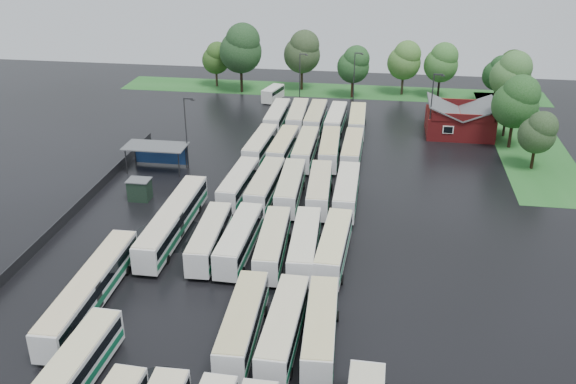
# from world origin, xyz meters

# --- Properties ---
(ground) EXTENTS (160.00, 160.00, 0.00)m
(ground) POSITION_xyz_m (0.00, 0.00, 0.00)
(ground) COLOR black
(ground) RESTS_ON ground
(brick_building) EXTENTS (10.07, 8.60, 5.39)m
(brick_building) POSITION_xyz_m (24.00, 42.77, 1.87)
(brick_building) COLOR maroon
(brick_building) RESTS_ON ground
(wash_shed) EXTENTS (8.20, 4.20, 3.58)m
(wash_shed) POSITION_xyz_m (-17.20, 22.02, 2.99)
(wash_shed) COLOR #2D2D30
(wash_shed) RESTS_ON ground
(utility_hut) EXTENTS (2.70, 2.20, 2.62)m
(utility_hut) POSITION_xyz_m (-16.20, 12.60, 1.32)
(utility_hut) COLOR black
(utility_hut) RESTS_ON ground
(grass_strip_north) EXTENTS (80.00, 10.00, 0.01)m
(grass_strip_north) POSITION_xyz_m (2.00, 64.80, 0.01)
(grass_strip_north) COLOR #225F22
(grass_strip_north) RESTS_ON ground
(grass_strip_east) EXTENTS (10.00, 50.00, 0.01)m
(grass_strip_east) POSITION_xyz_m (34.00, 42.80, 0.01)
(grass_strip_east) COLOR #225F22
(grass_strip_east) RESTS_ON ground
(west_fence) EXTENTS (0.10, 50.00, 1.20)m
(west_fence) POSITION_xyz_m (-22.20, 8.00, 0.60)
(west_fence) COLOR #2D2D30
(west_fence) RESTS_ON ground
(bus_r1c2) EXTENTS (2.85, 11.86, 3.28)m
(bus_r1c2) POSITION_xyz_m (2.02, -12.45, 1.81)
(bus_r1c2) COLOR silver
(bus_r1c2) RESTS_ON ground
(bus_r1c3) EXTENTS (2.71, 11.80, 3.27)m
(bus_r1c3) POSITION_xyz_m (5.39, -12.52, 1.80)
(bus_r1c3) COLOR silver
(bus_r1c3) RESTS_ON ground
(bus_r1c4) EXTENTS (2.98, 11.59, 3.20)m
(bus_r1c4) POSITION_xyz_m (8.33, -12.11, 1.76)
(bus_r1c4) COLOR silver
(bus_r1c4) RESTS_ON ground
(bus_r2c0) EXTENTS (2.87, 11.56, 3.19)m
(bus_r2c0) POSITION_xyz_m (-4.44, 1.26, 1.76)
(bus_r2c0) COLOR silver
(bus_r2c0) RESTS_ON ground
(bus_r2c1) EXTENTS (2.75, 11.80, 3.27)m
(bus_r2c1) POSITION_xyz_m (-1.35, 1.30, 1.80)
(bus_r2c1) COLOR silver
(bus_r2c1) RESTS_ON ground
(bus_r2c2) EXTENTS (3.00, 11.74, 3.24)m
(bus_r2c2) POSITION_xyz_m (2.12, 1.01, 1.78)
(bus_r2c2) COLOR silver
(bus_r2c2) RESTS_ON ground
(bus_r2c3) EXTENTS (3.02, 11.95, 3.30)m
(bus_r2c3) POSITION_xyz_m (5.33, 1.15, 1.81)
(bus_r2c3) COLOR silver
(bus_r2c3) RESTS_ON ground
(bus_r2c4) EXTENTS (2.95, 11.87, 3.28)m
(bus_r2c4) POSITION_xyz_m (8.23, 1.28, 1.80)
(bus_r2c4) COLOR silver
(bus_r2c4) RESTS_ON ground
(bus_r3c0) EXTENTS (2.95, 11.46, 3.16)m
(bus_r3c0) POSITION_xyz_m (-4.55, 15.14, 1.74)
(bus_r3c0) COLOR silver
(bus_r3c0) RESTS_ON ground
(bus_r3c1) EXTENTS (2.91, 12.02, 3.33)m
(bus_r3c1) POSITION_xyz_m (-1.21, 14.88, 1.83)
(bus_r3c1) COLOR silver
(bus_r3c1) RESTS_ON ground
(bus_r3c2) EXTENTS (2.89, 11.95, 3.31)m
(bus_r3c2) POSITION_xyz_m (1.84, 14.82, 1.82)
(bus_r3c2) COLOR silver
(bus_r3c2) RESTS_ON ground
(bus_r3c3) EXTENTS (3.09, 11.94, 3.29)m
(bus_r3c3) POSITION_xyz_m (5.34, 14.82, 1.81)
(bus_r3c3) COLOR silver
(bus_r3c3) RESTS_ON ground
(bus_r3c4) EXTENTS (2.57, 11.90, 3.31)m
(bus_r3c4) POSITION_xyz_m (8.57, 14.75, 1.82)
(bus_r3c4) COLOR silver
(bus_r3c4) RESTS_ON ground
(bus_r4c0) EXTENTS (3.01, 11.62, 3.20)m
(bus_r4c0) POSITION_xyz_m (-4.43, 28.49, 1.76)
(bus_r4c0) COLOR silver
(bus_r4c0) RESTS_ON ground
(bus_r4c1) EXTENTS (2.87, 11.58, 3.20)m
(bus_r4c1) POSITION_xyz_m (-1.18, 28.35, 1.76)
(bus_r4c1) COLOR silver
(bus_r4c1) RESTS_ON ground
(bus_r4c2) EXTENTS (2.51, 11.69, 3.25)m
(bus_r4c2) POSITION_xyz_m (1.99, 28.05, 1.79)
(bus_r4c2) COLOR silver
(bus_r4c2) RESTS_ON ground
(bus_r4c3) EXTENTS (2.94, 11.80, 3.26)m
(bus_r4c3) POSITION_xyz_m (5.28, 28.56, 1.79)
(bus_r4c3) COLOR silver
(bus_r4c3) RESTS_ON ground
(bus_r4c4) EXTENTS (2.56, 11.53, 3.20)m
(bus_r4c4) POSITION_xyz_m (8.39, 28.66, 1.76)
(bus_r4c4) COLOR silver
(bus_r4c4) RESTS_ON ground
(bus_r5c0) EXTENTS (2.51, 11.67, 3.25)m
(bus_r5c0) POSITION_xyz_m (-4.28, 41.75, 1.79)
(bus_r5c0) COLOR silver
(bus_r5c0) RESTS_ON ground
(bus_r5c1) EXTENTS (2.86, 11.83, 3.27)m
(bus_r5c1) POSITION_xyz_m (-1.07, 42.20, 1.80)
(bus_r5c1) COLOR silver
(bus_r5c1) RESTS_ON ground
(bus_r5c2) EXTENTS (2.59, 11.87, 3.30)m
(bus_r5c2) POSITION_xyz_m (1.83, 41.84, 1.82)
(bus_r5c2) COLOR silver
(bus_r5c2) RESTS_ON ground
(bus_r5c3) EXTENTS (2.76, 11.53, 3.19)m
(bus_r5c3) POSITION_xyz_m (5.04, 41.72, 1.76)
(bus_r5c3) COLOR silver
(bus_r5c3) RESTS_ON ground
(bus_r5c4) EXTENTS (2.65, 11.45, 3.17)m
(bus_r5c4) POSITION_xyz_m (8.38, 41.69, 1.75)
(bus_r5c4) COLOR silver
(bus_r5c4) RESTS_ON ground
(artic_bus_west_b) EXTENTS (2.60, 18.03, 3.34)m
(artic_bus_west_b) POSITION_xyz_m (-9.28, 4.34, 1.85)
(artic_bus_west_b) COLOR silver
(artic_bus_west_b) RESTS_ON ground
(artic_bus_west_c) EXTENTS (2.72, 17.38, 3.22)m
(artic_bus_west_c) POSITION_xyz_m (-12.37, -9.58, 1.78)
(artic_bus_west_c) COLOR silver
(artic_bus_west_c) RESTS_ON ground
(minibus) EXTENTS (3.38, 6.05, 2.49)m
(minibus) POSITION_xyz_m (-7.55, 56.44, 1.38)
(minibus) COLOR silver
(minibus) RESTS_ON ground
(tree_north_0) EXTENTS (5.27, 5.27, 8.72)m
(tree_north_0) POSITION_xyz_m (-19.93, 64.56, 5.61)
(tree_north_0) COLOR #3C2E1F
(tree_north_0) RESTS_ON ground
(tree_north_1) EXTENTS (7.84, 7.84, 12.98)m
(tree_north_1) POSITION_xyz_m (-14.20, 61.21, 8.35)
(tree_north_1) COLOR black
(tree_north_1) RESTS_ON ground
(tree_north_2) EXTENTS (6.88, 6.88, 11.40)m
(tree_north_2) POSITION_xyz_m (-3.24, 64.65, 7.33)
(tree_north_2) COLOR #302214
(tree_north_2) RESTS_ON ground
(tree_north_3) EXTENTS (5.83, 5.82, 9.64)m
(tree_north_3) POSITION_xyz_m (6.64, 60.75, 6.19)
(tree_north_3) COLOR #382014
(tree_north_3) RESTS_ON ground
(tree_north_4) EXTENTS (6.11, 6.11, 10.13)m
(tree_north_4) POSITION_xyz_m (15.69, 64.06, 6.51)
(tree_north_4) COLOR #3B2E20
(tree_north_4) RESTS_ON ground
(tree_north_5) EXTENTS (6.13, 6.13, 10.15)m
(tree_north_5) POSITION_xyz_m (22.24, 63.19, 6.53)
(tree_north_5) COLOR black
(tree_north_5) RESTS_ON ground
(tree_north_6) EXTENTS (5.70, 5.70, 9.44)m
(tree_north_6) POSITION_xyz_m (33.99, 62.22, 6.07)
(tree_north_6) COLOR black
(tree_north_6) RESTS_ON ground
(tree_east_0) EXTENTS (4.93, 4.91, 8.14)m
(tree_east_0) POSITION_xyz_m (32.73, 29.91, 5.23)
(tree_east_0) COLOR black
(tree_east_0) RESTS_ON ground
(tree_east_1) EXTENTS (6.60, 6.60, 10.93)m
(tree_east_1) POSITION_xyz_m (31.03, 37.88, 7.03)
(tree_east_1) COLOR black
(tree_east_1) RESTS_ON ground
(tree_east_2) EXTENTS (4.37, 4.34, 7.19)m
(tree_east_2) POSITION_xyz_m (30.94, 42.97, 4.62)
(tree_east_2) COLOR #31221A
(tree_east_2) RESTS_ON ground
(tree_east_3) EXTENTS (6.67, 6.67, 11.04)m
(tree_east_3) POSITION_xyz_m (32.81, 53.68, 7.10)
(tree_east_3) COLOR black
(tree_east_3) RESTS_ON ground
(tree_east_4) EXTENTS (5.36, 5.32, 8.80)m
(tree_east_4) POSITION_xyz_m (31.90, 60.28, 5.66)
(tree_east_4) COLOR #34271B
(tree_east_4) RESTS_ON ground
(lamp_post_ne) EXTENTS (1.58, 0.31, 10.28)m
(lamp_post_ne) POSITION_xyz_m (19.37, 39.03, 5.97)
(lamp_post_ne) COLOR #2D2D30
(lamp_post_ne) RESTS_ON ground
(lamp_post_nw) EXTENTS (1.52, 0.30, 9.84)m
(lamp_post_nw) POSITION_xyz_m (-13.20, 23.11, 5.71)
(lamp_post_nw) COLOR #2D2D30
(lamp_post_nw) RESTS_ON ground
(lamp_post_back_w) EXTENTS (1.44, 0.28, 9.33)m
(lamp_post_back_w) POSITION_xyz_m (-2.19, 53.73, 5.41)
(lamp_post_back_w) COLOR #2D2D30
(lamp_post_back_w) RESTS_ON ground
(lamp_post_back_e) EXTENTS (1.50, 0.29, 9.76)m
(lamp_post_back_e) POSITION_xyz_m (7.14, 53.91, 5.67)
(lamp_post_back_e) COLOR #2D2D30
(lamp_post_back_e) RESTS_ON ground
(puddle_2) EXTENTS (8.13, 8.13, 0.01)m
(puddle_2) POSITION_xyz_m (-9.79, 4.28, 0.00)
(puddle_2) COLOR black
(puddle_2) RESTS_ON ground
(puddle_3) EXTENTS (3.91, 3.91, 0.01)m
(puddle_3) POSITION_xyz_m (2.85, -4.56, 0.00)
(puddle_3) COLOR black
(puddle_3) RESTS_ON ground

